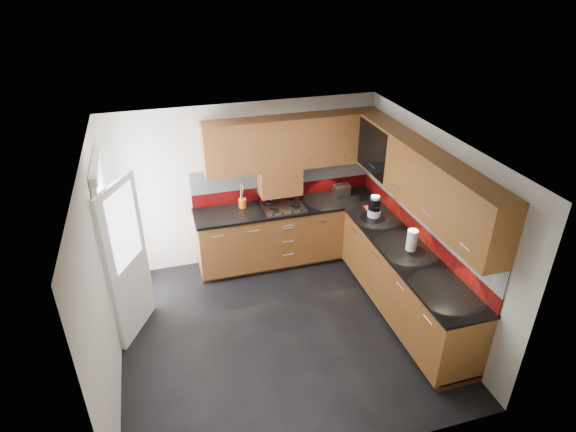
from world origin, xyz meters
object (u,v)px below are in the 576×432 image
object	(u,v)px
toaster	(341,190)
utensil_pot	(242,202)
food_processor	(375,207)
gas_hob	(283,206)

from	to	relation	value
toaster	utensil_pot	bearing A→B (deg)	178.47
food_processor	utensil_pot	bearing A→B (deg)	155.70
utensil_pot	food_processor	world-z (taller)	utensil_pot
utensil_pot	toaster	distance (m)	1.50
utensil_pot	food_processor	xyz separation A→B (m)	(1.69, -0.76, 0.05)
gas_hob	toaster	xyz separation A→B (m)	(0.94, 0.11, 0.07)
gas_hob	food_processor	size ratio (longest dim) A/B	1.93
utensil_pot	food_processor	distance (m)	1.85
toaster	food_processor	size ratio (longest dim) A/B	0.87
toaster	food_processor	world-z (taller)	food_processor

